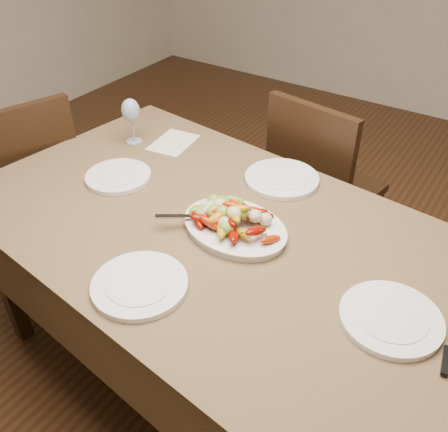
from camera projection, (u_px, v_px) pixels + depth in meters
name	position (u px, v px, depth m)	size (l,w,h in m)	color
floor	(194.00, 354.00, 2.15)	(6.00, 6.00, 0.00)	#392111
dining_table	(224.00, 312.00, 1.85)	(1.84, 1.04, 0.76)	brown
chair_far	(327.00, 188.00, 2.35)	(0.42, 0.42, 0.95)	black
chair_left	(26.00, 188.00, 2.34)	(0.42, 0.42, 0.95)	black
serving_platter	(235.00, 229.00, 1.61)	(0.35, 0.26, 0.02)	white
roasted_vegetables	(235.00, 215.00, 1.58)	(0.29, 0.20, 0.09)	#6F0902
serving_spoon	(212.00, 217.00, 1.60)	(0.28, 0.06, 0.03)	#9EA0A8
plate_left	(118.00, 177.00, 1.87)	(0.24, 0.24, 0.02)	white
plate_right	(391.00, 319.00, 1.31)	(0.27, 0.27, 0.02)	white
plate_far	(282.00, 179.00, 1.86)	(0.28, 0.28, 0.02)	white
plate_near	(140.00, 285.00, 1.41)	(0.27, 0.27, 0.02)	white
wine_glass	(132.00, 120.00, 2.05)	(0.08, 0.08, 0.20)	#8C99A5
menu_card	(173.00, 142.00, 2.11)	(0.15, 0.21, 0.00)	silver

